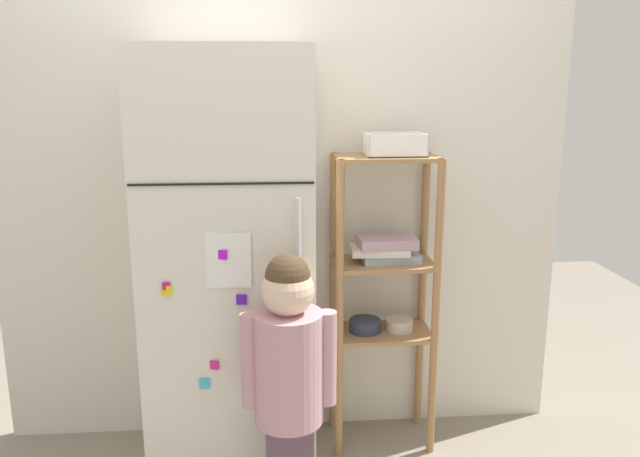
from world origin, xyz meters
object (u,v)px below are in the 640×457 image
object	(u,v)px
child_standing	(289,367)
pantry_shelf_unit	(383,278)
fruit_bin	(392,147)
refrigerator	(230,270)

from	to	relation	value
child_standing	pantry_shelf_unit	xyz separation A→B (m)	(0.44, 0.55, 0.15)
fruit_bin	child_standing	bearing A→B (deg)	-130.29
pantry_shelf_unit	child_standing	bearing A→B (deg)	-128.67
pantry_shelf_unit	fruit_bin	xyz separation A→B (m)	(0.02, -0.00, 0.59)
pantry_shelf_unit	fruit_bin	world-z (taller)	fruit_bin
fruit_bin	refrigerator	bearing A→B (deg)	-168.78
child_standing	pantry_shelf_unit	world-z (taller)	pantry_shelf_unit
child_standing	pantry_shelf_unit	size ratio (longest dim) A/B	0.80
child_standing	fruit_bin	bearing A→B (deg)	49.71
refrigerator	pantry_shelf_unit	world-z (taller)	refrigerator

